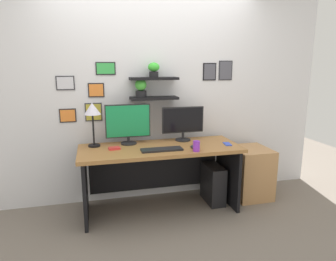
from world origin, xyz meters
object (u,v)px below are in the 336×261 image
object	(u,v)px
monitor_left	(128,123)
drawer_cabinet	(250,172)
scissors_tray	(114,148)
desk_lamp	(92,112)
computer_tower_right	(213,184)
cell_phone	(227,144)
computer_mouse	(193,147)
monitor_right	(183,122)
water_cup	(196,146)
desk	(159,163)
keyboard	(162,150)

from	to	relation	value
monitor_left	drawer_cabinet	bearing A→B (deg)	-5.03
scissors_tray	drawer_cabinet	bearing A→B (deg)	2.27
desk_lamp	computer_tower_right	size ratio (longest dim) A/B	1.06
cell_phone	scissors_tray	bearing A→B (deg)	-176.22
monitor_left	computer_mouse	world-z (taller)	monitor_left
computer_mouse	drawer_cabinet	world-z (taller)	computer_mouse
monitor_right	water_cup	xyz separation A→B (m)	(0.00, -0.48, -0.17)
cell_phone	water_cup	xyz separation A→B (m)	(-0.44, -0.17, 0.05)
scissors_tray	monitor_left	bearing A→B (deg)	48.23
water_cup	drawer_cabinet	distance (m)	1.04
computer_mouse	scissors_tray	xyz separation A→B (m)	(-0.84, 0.16, -0.00)
desk	desk_lamp	world-z (taller)	desk_lamp
computer_mouse	drawer_cabinet	size ratio (longest dim) A/B	0.14
computer_mouse	monitor_right	bearing A→B (deg)	91.66
cell_phone	computer_tower_right	world-z (taller)	cell_phone
monitor_left	monitor_right	xyz separation A→B (m)	(0.65, -0.00, -0.02)
desk_lamp	scissors_tray	bearing A→B (deg)	-40.62
monitor_right	desk	bearing A→B (deg)	-153.71
keyboard	cell_phone	size ratio (longest dim) A/B	3.14
scissors_tray	computer_tower_right	bearing A→B (deg)	1.51
monitor_left	desk_lamp	distance (m)	0.41
monitor_right	computer_mouse	size ratio (longest dim) A/B	5.60
desk	computer_tower_right	world-z (taller)	desk
monitor_left	monitor_right	distance (m)	0.65
cell_phone	water_cup	bearing A→B (deg)	-149.66
water_cup	drawer_cabinet	xyz separation A→B (m)	(0.85, 0.35, -0.49)
computer_mouse	cell_phone	distance (m)	0.43
desk_lamp	computer_tower_right	xyz separation A→B (m)	(1.37, -0.15, -0.91)
keyboard	cell_phone	xyz separation A→B (m)	(0.78, 0.05, -0.01)
scissors_tray	desk_lamp	bearing A→B (deg)	139.38
monitor_left	computer_tower_right	xyz separation A→B (m)	(0.99, -0.17, -0.76)
cell_phone	drawer_cabinet	size ratio (longest dim) A/B	0.22
cell_phone	drawer_cabinet	world-z (taller)	cell_phone
scissors_tray	computer_mouse	bearing A→B (deg)	-10.62
cell_phone	computer_mouse	bearing A→B (deg)	-164.91
computer_mouse	keyboard	bearing A→B (deg)	-179.06
keyboard	drawer_cabinet	bearing A→B (deg)	10.87
drawer_cabinet	computer_tower_right	xyz separation A→B (m)	(-0.51, -0.04, -0.08)
desk	computer_mouse	distance (m)	0.45
monitor_right	desk_lamp	xyz separation A→B (m)	(-1.03, -0.02, 0.17)
scissors_tray	computer_tower_right	distance (m)	1.28
desk_lamp	computer_tower_right	bearing A→B (deg)	-6.12
monitor_right	scissors_tray	bearing A→B (deg)	-166.51
monitor_left	cell_phone	bearing A→B (deg)	-15.78
monitor_right	water_cup	size ratio (longest dim) A/B	4.58
water_cup	drawer_cabinet	world-z (taller)	water_cup
desk_lamp	computer_mouse	bearing A→B (deg)	-17.77
desk	cell_phone	bearing A→B (deg)	-10.89
monitor_right	keyboard	size ratio (longest dim) A/B	1.15
keyboard	computer_mouse	xyz separation A→B (m)	(0.35, 0.01, 0.01)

